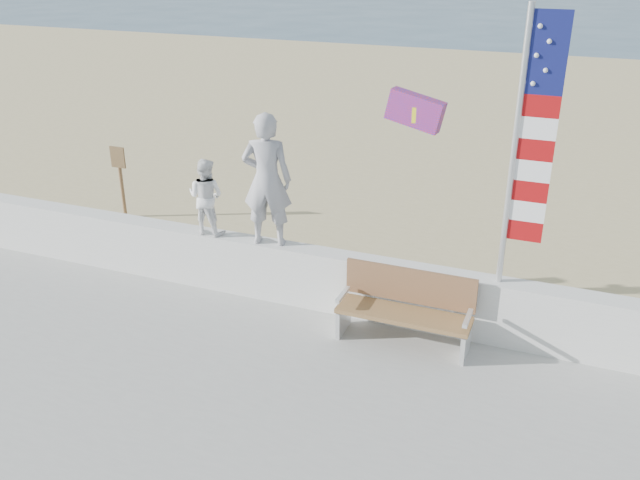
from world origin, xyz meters
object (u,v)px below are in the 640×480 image
at_px(child, 206,196).
at_px(bench, 406,307).
at_px(adult, 267,180).
at_px(flag, 526,141).

height_order(child, bench, child).
xyz_separation_m(child, bench, (3.27, -0.45, -0.98)).
height_order(adult, bench, adult).
bearing_deg(child, bench, 172.28).
distance_m(adult, child, 1.10).
bearing_deg(child, adult, -179.80).
xyz_separation_m(child, flag, (4.51, -0.00, 1.32)).
distance_m(adult, bench, 2.66).
height_order(bench, flag, flag).
bearing_deg(adult, flag, 166.69).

